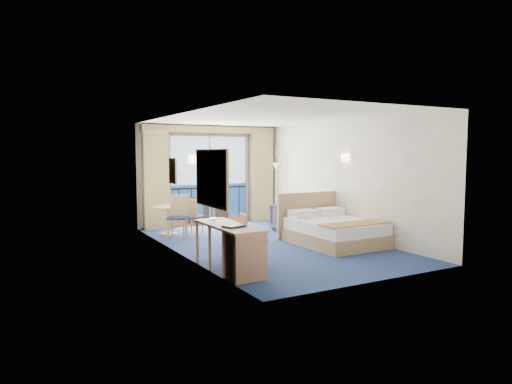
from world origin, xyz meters
The scene contains 22 objects.
floor centered at (0.00, 0.00, 0.00)m, with size 6.50×6.50×0.00m, color navy.
room_walls centered at (0.00, 0.00, 1.78)m, with size 4.04×6.54×2.72m.
balcony_door centered at (-0.01, 3.22, 1.14)m, with size 2.36×0.03×2.52m.
curtain_left centered at (-1.55, 3.07, 1.28)m, with size 0.65×0.22×2.55m, color tan.
curtain_right centered at (1.55, 3.07, 1.28)m, with size 0.65×0.22×2.55m, color tan.
pelmet centered at (0.00, 3.10, 2.58)m, with size 3.80×0.25×0.18m, color tan.
mirror centered at (-1.97, -1.50, 1.55)m, with size 0.05×1.25×0.95m.
wall_print centered at (-1.97, 0.45, 1.60)m, with size 0.04×0.42×0.52m.
sconce_left centered at (-1.94, -0.60, 1.85)m, with size 0.18×0.18×0.18m, color beige.
sconce_right centered at (1.94, -0.15, 1.85)m, with size 0.18×0.18×0.18m, color beige.
bed centered at (1.22, -0.66, 0.29)m, with size 1.67×1.98×1.05m.
nightstand centered at (1.77, 0.71, 0.28)m, with size 0.42×0.40×0.55m, color #9B6E52.
phone centered at (1.73, 0.70, 0.59)m, with size 0.19×0.15×0.08m, color beige.
armchair centered at (1.35, 1.30, 0.35)m, with size 0.75×0.78×0.71m, color #4F5460.
floor_lamp centered at (1.72, 2.53, 1.27)m, with size 0.23×0.23×1.67m.
desk centered at (-1.71, -2.02, 0.43)m, with size 0.57×1.66×0.78m.
desk_chair centered at (-1.25, -1.46, 0.51)m, with size 0.47×0.46×0.91m.
folder centered at (-1.74, -1.84, 0.79)m, with size 0.33×0.24×0.03m, color black.
desk_lamp centered at (-1.74, -1.03, 1.12)m, with size 0.12×0.12×0.46m.
round_table centered at (-1.53, 2.17, 0.51)m, with size 0.75×0.75×0.68m.
table_chair_a centered at (-1.02, 1.88, 0.49)m, with size 0.53×0.53×0.87m.
table_chair_b centered at (-1.45, 1.65, 0.56)m, with size 0.59×0.59×0.99m.
Camera 1 is at (-4.92, -8.35, 1.97)m, focal length 32.00 mm.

